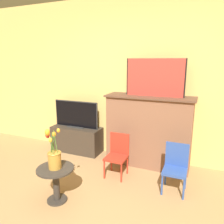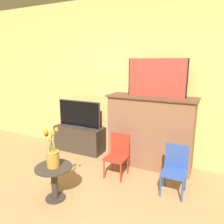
{
  "view_description": "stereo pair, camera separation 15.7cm",
  "coord_description": "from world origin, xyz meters",
  "px_view_note": "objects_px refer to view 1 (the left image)",
  "views": [
    {
      "loc": [
        1.1,
        -1.42,
        1.67
      ],
      "look_at": [
        -0.04,
        1.3,
        0.98
      ],
      "focal_mm": 35.0,
      "sensor_mm": 36.0,
      "label": 1
    },
    {
      "loc": [
        1.25,
        -1.35,
        1.67
      ],
      "look_at": [
        -0.04,
        1.3,
        0.98
      ],
      "focal_mm": 35.0,
      "sensor_mm": 36.0,
      "label": 2
    }
  ],
  "objects_px": {
    "tv_monitor": "(76,115)",
    "vase_tulips": "(54,156)",
    "chair_red": "(118,153)",
    "painting": "(155,78)",
    "chair_blue": "(176,165)"
  },
  "relations": [
    {
      "from": "chair_red",
      "to": "vase_tulips",
      "type": "distance_m",
      "value": 1.02
    },
    {
      "from": "painting",
      "to": "tv_monitor",
      "type": "xyz_separation_m",
      "value": [
        -1.42,
        0.01,
        -0.72
      ]
    },
    {
      "from": "painting",
      "to": "chair_red",
      "type": "relative_size",
      "value": 1.43
    },
    {
      "from": "painting",
      "to": "chair_blue",
      "type": "relative_size",
      "value": 1.43
    },
    {
      "from": "chair_red",
      "to": "vase_tulips",
      "type": "xyz_separation_m",
      "value": [
        -0.45,
        -0.88,
        0.24
      ]
    },
    {
      "from": "chair_red",
      "to": "tv_monitor",
      "type": "bearing_deg",
      "value": 152.9
    },
    {
      "from": "tv_monitor",
      "to": "vase_tulips",
      "type": "xyz_separation_m",
      "value": [
        0.57,
        -1.41,
        -0.12
      ]
    },
    {
      "from": "tv_monitor",
      "to": "chair_red",
      "type": "xyz_separation_m",
      "value": [
        1.03,
        -0.53,
        -0.36
      ]
    },
    {
      "from": "tv_monitor",
      "to": "chair_red",
      "type": "distance_m",
      "value": 1.21
    },
    {
      "from": "chair_red",
      "to": "chair_blue",
      "type": "relative_size",
      "value": 1.0
    },
    {
      "from": "painting",
      "to": "vase_tulips",
      "type": "relative_size",
      "value": 1.82
    },
    {
      "from": "vase_tulips",
      "to": "painting",
      "type": "bearing_deg",
      "value": 58.77
    },
    {
      "from": "tv_monitor",
      "to": "vase_tulips",
      "type": "relative_size",
      "value": 1.77
    },
    {
      "from": "painting",
      "to": "chair_red",
      "type": "bearing_deg",
      "value": -127.25
    },
    {
      "from": "painting",
      "to": "tv_monitor",
      "type": "distance_m",
      "value": 1.59
    }
  ]
}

